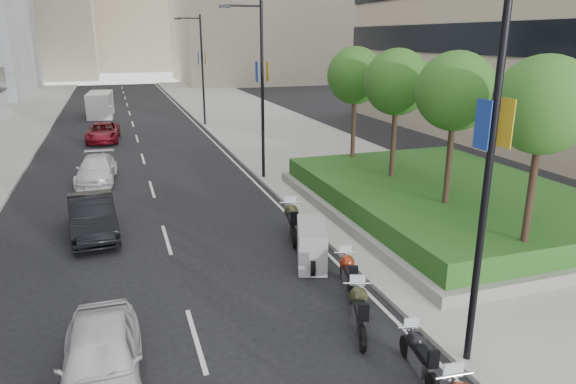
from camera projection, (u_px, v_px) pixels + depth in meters
name	position (u px, v px, depth m)	size (l,w,h in m)	color
sidewalk_right	(279.00, 134.00, 39.63)	(10.00, 100.00, 0.15)	#9E9B93
lane_edge	(211.00, 139.00, 38.03)	(0.12, 100.00, 0.01)	silver
lane_centre	(139.00, 144.00, 36.44)	(0.12, 100.00, 0.01)	silver
planter	(445.00, 207.00, 21.73)	(10.00, 14.00, 0.40)	gray
hedge	(446.00, 194.00, 21.55)	(9.40, 13.40, 0.80)	#14471A
tree_0	(543.00, 106.00, 14.36)	(2.80, 2.80, 6.30)	#332319
tree_1	(455.00, 92.00, 17.98)	(2.80, 2.80, 6.30)	#332319
tree_2	(397.00, 83.00, 21.61)	(2.80, 2.80, 6.30)	#332319
tree_3	(355.00, 76.00, 25.23)	(2.80, 2.80, 6.30)	#332319
lamp_post_0	(485.00, 150.00, 10.41)	(2.34, 0.45, 9.00)	black
lamp_post_1	(259.00, 83.00, 25.82)	(2.34, 0.45, 9.00)	black
lamp_post_2	(200.00, 65.00, 42.14)	(2.34, 0.45, 9.00)	black
motorcycle_2	(419.00, 355.00, 11.36)	(0.66, 1.97, 0.99)	black
motorcycle_3	(359.00, 310.00, 13.07)	(0.98, 2.15, 1.11)	black
motorcycle_4	(348.00, 273.00, 15.20)	(0.78, 2.06, 1.04)	black
motorcycle_5	(312.00, 245.00, 16.98)	(1.57, 2.41, 1.36)	black
motorcycle_6	(292.00, 221.00, 19.21)	(0.89, 2.44, 1.23)	black
car_a	(101.00, 359.00, 10.88)	(1.69, 4.21, 1.43)	silver
car_b	(92.00, 216.00, 19.44)	(1.61, 4.62, 1.52)	black
car_c	(96.00, 169.00, 26.70)	(1.84, 4.53, 1.31)	silver
car_d	(103.00, 132.00, 37.11)	(2.18, 4.73, 1.31)	maroon
delivery_van	(100.00, 106.00, 48.39)	(2.45, 5.52, 2.26)	silver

